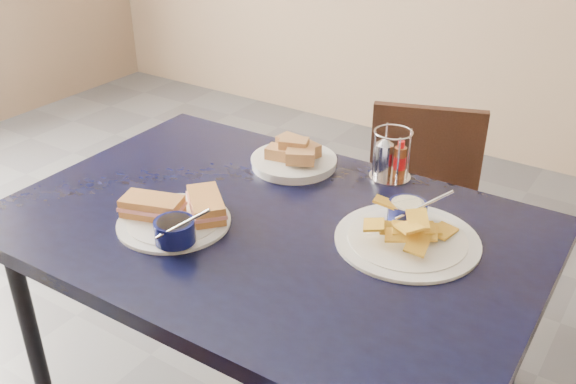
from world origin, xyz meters
The scene contains 6 objects.
dining_table centered at (-0.20, 0.24, 0.69)m, with size 1.25×0.84×0.75m.
chair_far centered at (-0.09, 1.00, 0.45)m, with size 0.46×0.46×0.78m.
sandwich_plate centered at (-0.37, 0.11, 0.78)m, with size 0.30×0.27×0.12m.
plantain_plate centered at (0.10, 0.36, 0.77)m, with size 0.32×0.32×0.12m.
bread_basket centered at (-0.31, 0.52, 0.78)m, with size 0.23×0.23×0.08m.
condiment_caddy centered at (-0.06, 0.60, 0.81)m, with size 0.11×0.11×0.14m.
Camera 1 is at (0.55, -0.80, 1.53)m, focal length 40.00 mm.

